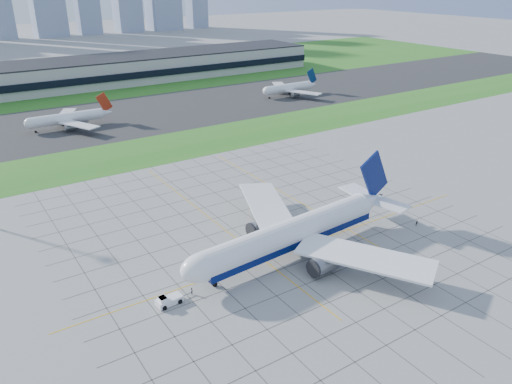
% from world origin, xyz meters
% --- Properties ---
extents(ground, '(1400.00, 1400.00, 0.00)m').
position_xyz_m(ground, '(0.00, 0.00, 0.00)').
color(ground, '#979792').
rests_on(ground, ground).
extents(grass_median, '(700.00, 35.00, 0.04)m').
position_xyz_m(grass_median, '(0.00, 90.00, 0.02)').
color(grass_median, '#25661D').
rests_on(grass_median, ground).
extents(asphalt_taxiway, '(700.00, 75.00, 0.04)m').
position_xyz_m(asphalt_taxiway, '(0.00, 145.00, 0.03)').
color(asphalt_taxiway, '#383838').
rests_on(asphalt_taxiway, ground).
extents(grass_far, '(700.00, 145.00, 0.04)m').
position_xyz_m(grass_far, '(0.00, 255.00, 0.02)').
color(grass_far, '#25661D').
rests_on(grass_far, ground).
extents(apron_markings, '(120.00, 130.00, 0.03)m').
position_xyz_m(apron_markings, '(0.43, 11.09, 0.02)').
color(apron_markings, '#474744').
rests_on(apron_markings, ground).
extents(terminal, '(260.00, 43.00, 15.80)m').
position_xyz_m(terminal, '(40.00, 229.87, 7.89)').
color(terminal, '#B7B7B2').
rests_on(terminal, ground).
extents(airliner, '(66.25, 66.92, 20.85)m').
position_xyz_m(airliner, '(-2.45, -3.69, 5.70)').
color(airliner, white).
rests_on(airliner, ground).
extents(pushback_tug, '(8.15, 3.20, 2.25)m').
position_xyz_m(pushback_tug, '(-36.72, -5.87, 1.00)').
color(pushback_tug, white).
rests_on(pushback_tug, ground).
extents(crew_near, '(0.62, 0.73, 1.71)m').
position_xyz_m(crew_near, '(-30.96, -5.47, 0.86)').
color(crew_near, black).
rests_on(crew_near, ground).
extents(crew_far, '(0.97, 0.94, 1.58)m').
position_xyz_m(crew_far, '(35.34, -10.69, 0.79)').
color(crew_far, black).
rests_on(crew_far, ground).
extents(distant_jet_1, '(36.95, 42.66, 14.08)m').
position_xyz_m(distant_jet_1, '(-19.04, 140.41, 4.48)').
color(distant_jet_1, white).
rests_on(distant_jet_1, ground).
extents(distant_jet_2, '(35.34, 42.66, 14.08)m').
position_xyz_m(distant_jet_2, '(103.01, 137.63, 4.48)').
color(distant_jet_2, white).
rests_on(distant_jet_2, ground).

